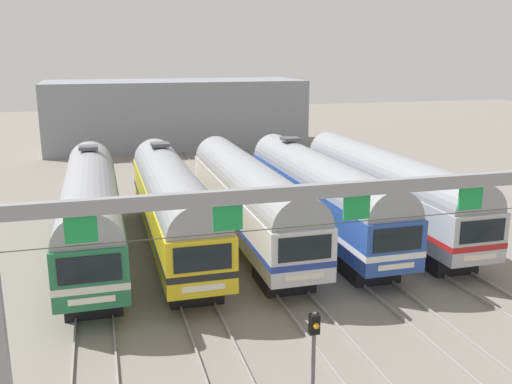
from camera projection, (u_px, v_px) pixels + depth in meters
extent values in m
plane|color=gray|center=(248.00, 241.00, 31.83)|extent=(160.00, 160.00, 0.00)
cube|color=gray|center=(85.00, 184.00, 45.31)|extent=(0.07, 70.00, 0.15)
cube|color=gray|center=(103.00, 183.00, 45.69)|extent=(0.07, 70.00, 0.15)
cube|color=gray|center=(138.00, 181.00, 46.41)|extent=(0.07, 70.00, 0.15)
cube|color=gray|center=(155.00, 180.00, 46.78)|extent=(0.07, 70.00, 0.15)
cube|color=gray|center=(188.00, 178.00, 47.51)|extent=(0.07, 70.00, 0.15)
cube|color=gray|center=(205.00, 177.00, 47.88)|extent=(0.07, 70.00, 0.15)
cube|color=gray|center=(236.00, 175.00, 48.61)|extent=(0.07, 70.00, 0.15)
cube|color=gray|center=(252.00, 174.00, 48.98)|extent=(0.07, 70.00, 0.15)
cube|color=gray|center=(283.00, 173.00, 49.71)|extent=(0.07, 70.00, 0.15)
cube|color=gray|center=(298.00, 172.00, 50.08)|extent=(0.07, 70.00, 0.15)
cube|color=#236B42|center=(91.00, 215.00, 29.09)|extent=(2.85, 18.00, 2.35)
cube|color=silver|center=(92.00, 222.00, 29.18)|extent=(2.88, 18.02, 0.28)
cylinder|color=gray|center=(90.00, 193.00, 28.81)|extent=(2.74, 17.64, 2.74)
cube|color=black|center=(90.00, 270.00, 20.55)|extent=(2.28, 0.06, 1.03)
cube|color=silver|center=(92.00, 300.00, 20.85)|extent=(1.71, 0.05, 0.24)
cube|color=black|center=(94.00, 294.00, 23.62)|extent=(2.28, 2.60, 1.05)
cube|color=black|center=(94.00, 214.00, 35.39)|extent=(2.28, 2.60, 1.05)
cube|color=#4C4C51|center=(88.00, 148.00, 33.15)|extent=(1.10, 1.10, 0.20)
cube|color=gold|center=(173.00, 209.00, 30.19)|extent=(2.85, 18.00, 2.35)
cube|color=black|center=(173.00, 215.00, 30.28)|extent=(2.88, 18.02, 0.28)
cylinder|color=gray|center=(172.00, 188.00, 29.91)|extent=(2.74, 17.64, 2.74)
cube|color=black|center=(203.00, 258.00, 21.65)|extent=(2.28, 0.06, 1.03)
cube|color=silver|center=(204.00, 288.00, 21.95)|extent=(1.71, 0.05, 0.24)
cube|color=black|center=(193.00, 284.00, 24.72)|extent=(2.28, 2.60, 1.05)
cube|color=black|center=(161.00, 209.00, 36.49)|extent=(2.28, 2.60, 1.05)
cube|color=#4C4C51|center=(160.00, 145.00, 34.25)|extent=(1.10, 1.10, 0.20)
cube|color=silver|center=(248.00, 204.00, 31.29)|extent=(2.85, 18.00, 2.35)
cube|color=navy|center=(248.00, 210.00, 31.38)|extent=(2.88, 18.02, 0.28)
cylinder|color=gray|center=(248.00, 183.00, 31.01)|extent=(2.74, 17.64, 2.74)
cube|color=black|center=(305.00, 249.00, 22.75)|extent=(2.28, 0.06, 1.03)
cube|color=silver|center=(304.00, 277.00, 23.05)|extent=(1.71, 0.05, 0.24)
cube|color=black|center=(283.00, 274.00, 25.82)|extent=(2.28, 2.60, 1.05)
cube|color=black|center=(224.00, 204.00, 37.59)|extent=(2.28, 2.60, 1.05)
cube|color=#284C9E|center=(318.00, 198.00, 32.39)|extent=(2.85, 18.00, 2.35)
cube|color=white|center=(318.00, 204.00, 32.48)|extent=(2.88, 18.02, 0.28)
cylinder|color=gray|center=(319.00, 179.00, 32.11)|extent=(2.74, 17.64, 2.74)
cube|color=black|center=(398.00, 239.00, 23.85)|extent=(2.28, 0.06, 1.03)
cube|color=silver|center=(396.00, 266.00, 24.15)|extent=(1.71, 0.05, 0.24)
cube|color=black|center=(366.00, 265.00, 26.92)|extent=(2.28, 2.60, 1.05)
cube|color=black|center=(283.00, 200.00, 38.69)|extent=(2.28, 2.60, 1.05)
cube|color=#4C4C51|center=(290.00, 139.00, 36.44)|extent=(1.10, 1.10, 0.20)
cube|color=#B2B5BA|center=(384.00, 194.00, 33.49)|extent=(2.85, 18.00, 2.35)
cube|color=#B21E1E|center=(384.00, 199.00, 33.58)|extent=(2.88, 18.02, 0.28)
cylinder|color=gray|center=(385.00, 174.00, 33.21)|extent=(2.74, 17.64, 2.74)
cube|color=black|center=(483.00, 231.00, 24.95)|extent=(2.28, 0.06, 1.03)
cube|color=silver|center=(480.00, 257.00, 25.25)|extent=(1.71, 0.05, 0.24)
cube|color=black|center=(443.00, 256.00, 28.02)|extent=(2.28, 2.60, 1.05)
cube|color=black|center=(340.00, 196.00, 39.79)|extent=(2.28, 2.60, 1.05)
cube|color=gray|center=(357.00, 188.00, 17.71)|extent=(21.58, 0.32, 0.44)
cube|color=#198C3F|center=(81.00, 229.00, 15.66)|extent=(0.90, 0.08, 0.80)
cube|color=#198C3F|center=(228.00, 217.00, 16.76)|extent=(0.90, 0.08, 0.80)
cube|color=#198C3F|center=(357.00, 207.00, 17.86)|extent=(0.90, 0.08, 0.80)
cube|color=#198C3F|center=(470.00, 198.00, 18.96)|extent=(0.90, 0.08, 0.80)
cylinder|color=#3F382D|center=(356.00, 222.00, 17.97)|extent=(21.58, 0.03, 0.03)
cylinder|color=#59595E|center=(313.00, 362.00, 16.53)|extent=(0.12, 0.12, 3.14)
cube|color=black|center=(314.00, 324.00, 16.24)|extent=(0.28, 0.24, 0.60)
sphere|color=orange|center=(316.00, 326.00, 16.11)|extent=(0.18, 0.18, 0.18)
cube|color=gray|center=(176.00, 114.00, 63.24)|extent=(28.11, 10.00, 7.38)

